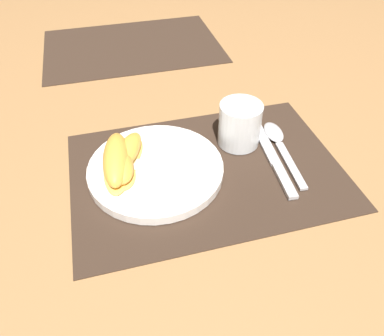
% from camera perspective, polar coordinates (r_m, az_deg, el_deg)
% --- Properties ---
extents(ground_plane, '(3.00, 3.00, 0.00)m').
position_cam_1_polar(ground_plane, '(0.65, 2.24, -0.43)').
color(ground_plane, '#A37547').
extents(placemat, '(0.46, 0.32, 0.00)m').
position_cam_1_polar(placemat, '(0.65, 2.24, -0.30)').
color(placemat, '#38281E').
rests_on(placemat, ground_plane).
extents(placemat_far, '(0.46, 0.32, 0.00)m').
position_cam_1_polar(placemat_far, '(1.08, -9.07, 17.94)').
color(placemat_far, '#38281E').
rests_on(placemat_far, ground_plane).
extents(plate, '(0.23, 0.23, 0.02)m').
position_cam_1_polar(plate, '(0.64, -5.53, -0.19)').
color(plate, white).
rests_on(plate, placemat).
extents(juice_glass, '(0.08, 0.08, 0.08)m').
position_cam_1_polar(juice_glass, '(0.69, 7.24, 6.28)').
color(juice_glass, silver).
rests_on(juice_glass, placemat).
extents(knife, '(0.04, 0.21, 0.01)m').
position_cam_1_polar(knife, '(0.68, 12.29, 1.41)').
color(knife, '#BCBCC1').
rests_on(knife, placemat).
extents(spoon, '(0.04, 0.19, 0.01)m').
position_cam_1_polar(spoon, '(0.72, 12.94, 4.14)').
color(spoon, '#BCBCC1').
rests_on(spoon, placemat).
extents(fork, '(0.18, 0.06, 0.00)m').
position_cam_1_polar(fork, '(0.63, -5.58, 0.49)').
color(fork, '#BCBCC1').
rests_on(fork, plate).
extents(citrus_wedge_0, '(0.09, 0.12, 0.03)m').
position_cam_1_polar(citrus_wedge_0, '(0.65, -9.92, 2.17)').
color(citrus_wedge_0, '#F7C656').
rests_on(citrus_wedge_0, plate).
extents(citrus_wedge_1, '(0.06, 0.14, 0.04)m').
position_cam_1_polar(citrus_wedge_1, '(0.63, -11.47, 1.15)').
color(citrus_wedge_1, '#F7C656').
rests_on(citrus_wedge_1, plate).
extents(citrus_wedge_2, '(0.06, 0.10, 0.03)m').
position_cam_1_polar(citrus_wedge_2, '(0.62, -11.13, 0.35)').
color(citrus_wedge_2, '#F7C656').
rests_on(citrus_wedge_2, plate).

